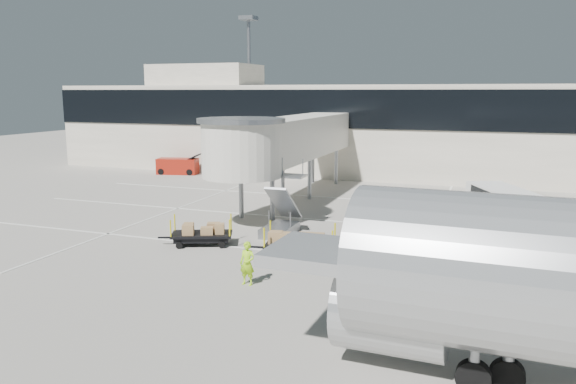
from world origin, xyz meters
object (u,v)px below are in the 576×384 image
(minivan, at_px, (501,202))
(box_cart_near, at_px, (300,245))
(ground_worker, at_px, (247,263))
(suitcase_cart, at_px, (400,224))
(box_cart_far, at_px, (203,234))
(baggage_tug, at_px, (377,224))
(belt_loader, at_px, (178,166))

(minivan, bearing_deg, box_cart_near, -154.07)
(box_cart_near, height_order, ground_worker, ground_worker)
(suitcase_cart, bearing_deg, box_cart_far, -136.49)
(ground_worker, bearing_deg, baggage_tug, 75.00)
(ground_worker, bearing_deg, suitcase_cart, 69.62)
(ground_worker, height_order, belt_loader, belt_loader)
(minivan, bearing_deg, suitcase_cart, -161.51)
(baggage_tug, height_order, box_cart_near, baggage_tug)
(box_cart_far, height_order, ground_worker, ground_worker)
(box_cart_near, distance_m, belt_loader, 28.27)
(box_cart_far, bearing_deg, belt_loader, 101.04)
(box_cart_near, xyz_separation_m, box_cart_far, (-5.17, 0.44, -0.08))
(minivan, height_order, belt_loader, minivan)
(suitcase_cart, distance_m, box_cart_near, 6.77)
(suitcase_cart, xyz_separation_m, box_cart_near, (-3.59, -5.74, 0.03))
(minivan, bearing_deg, box_cart_far, -168.64)
(minivan, bearing_deg, belt_loader, 134.48)
(minivan, xyz_separation_m, belt_loader, (-27.55, 10.55, -0.51))
(baggage_tug, height_order, belt_loader, belt_loader)
(belt_loader, bearing_deg, minivan, -33.00)
(box_cart_far, bearing_deg, suitcase_cart, 8.26)
(box_cart_near, bearing_deg, belt_loader, 121.38)
(minivan, bearing_deg, ground_worker, -147.31)
(baggage_tug, bearing_deg, minivan, 24.76)
(suitcase_cart, height_order, minivan, minivan)
(ground_worker, height_order, minivan, minivan)
(suitcase_cart, relative_size, belt_loader, 1.02)
(baggage_tug, relative_size, belt_loader, 0.63)
(baggage_tug, xyz_separation_m, suitcase_cart, (1.17, 0.32, 0.01))
(suitcase_cart, xyz_separation_m, belt_loader, (-22.58, 15.20, 0.13))
(box_cart_near, height_order, minivan, minivan)
(suitcase_cart, relative_size, ground_worker, 2.43)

